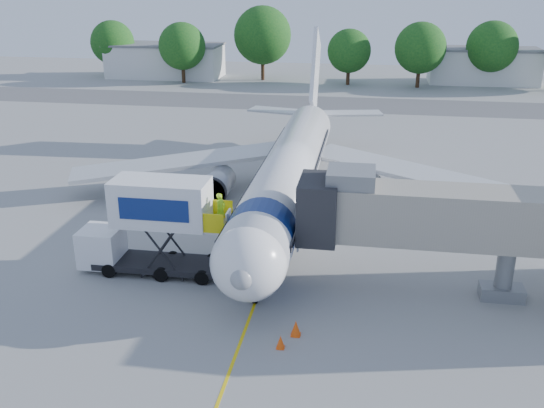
% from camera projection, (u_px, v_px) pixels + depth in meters
% --- Properties ---
extents(ground, '(160.00, 160.00, 0.00)m').
position_uv_depth(ground, '(282.00, 230.00, 39.75)').
color(ground, '#9B9B98').
rests_on(ground, ground).
extents(guidance_line, '(0.15, 70.00, 0.01)m').
position_uv_depth(guidance_line, '(282.00, 230.00, 39.75)').
color(guidance_line, yellow).
rests_on(guidance_line, ground).
extents(taxiway_strip, '(120.00, 10.00, 0.01)m').
position_uv_depth(taxiway_strip, '(329.00, 104.00, 78.50)').
color(taxiway_strip, '#59595B').
rests_on(taxiway_strip, ground).
extents(aircraft, '(34.17, 37.73, 11.35)m').
position_uv_depth(aircraft, '(291.00, 169.00, 42.51)').
color(aircraft, white).
rests_on(aircraft, ground).
extents(jet_bridge, '(13.90, 3.20, 6.60)m').
position_uv_depth(jet_bridge, '(419.00, 215.00, 30.55)').
color(jet_bridge, gray).
rests_on(jet_bridge, ground).
extents(catering_hiloader, '(8.50, 2.44, 5.50)m').
position_uv_depth(catering_hiloader, '(151.00, 227.00, 33.25)').
color(catering_hiloader, black).
rests_on(catering_hiloader, ground).
extents(ground_tug, '(3.36, 1.86, 1.31)m').
position_uv_depth(ground_tug, '(151.00, 390.00, 23.39)').
color(ground_tug, white).
rests_on(ground_tug, ground).
extents(safety_cone_a, '(0.49, 0.49, 0.77)m').
position_uv_depth(safety_cone_a, '(296.00, 328.00, 28.07)').
color(safety_cone_a, '#FA500D').
rests_on(safety_cone_a, ground).
extents(safety_cone_b, '(0.40, 0.40, 0.64)m').
position_uv_depth(safety_cone_b, '(281.00, 342.00, 27.13)').
color(safety_cone_b, '#FA500D').
rests_on(safety_cone_b, ground).
extents(outbuilding_left, '(18.40, 8.40, 5.30)m').
position_uv_depth(outbuilding_left, '(166.00, 60.00, 98.38)').
color(outbuilding_left, silver).
rests_on(outbuilding_left, ground).
extents(outbuilding_right, '(16.40, 7.40, 5.30)m').
position_uv_depth(outbuilding_right, '(483.00, 66.00, 92.71)').
color(outbuilding_right, silver).
rests_on(outbuilding_right, ground).
extents(tree_a, '(6.99, 6.99, 8.92)m').
position_uv_depth(tree_a, '(113.00, 43.00, 97.92)').
color(tree_a, '#382314').
rests_on(tree_a, ground).
extents(tree_b, '(7.12, 7.12, 9.08)m').
position_uv_depth(tree_b, '(182.00, 46.00, 92.10)').
color(tree_b, '#382314').
rests_on(tree_b, ground).
extents(tree_c, '(8.90, 8.90, 11.35)m').
position_uv_depth(tree_c, '(263.00, 35.00, 93.91)').
color(tree_c, '#382314').
rests_on(tree_c, ground).
extents(tree_d, '(6.48, 6.48, 8.26)m').
position_uv_depth(tree_d, '(349.00, 51.00, 90.50)').
color(tree_d, '#382314').
rests_on(tree_d, ground).
extents(tree_e, '(7.41, 7.41, 9.44)m').
position_uv_depth(tree_e, '(420.00, 48.00, 87.94)').
color(tree_e, '#382314').
rests_on(tree_e, ground).
extents(tree_f, '(7.46, 7.46, 9.51)m').
position_uv_depth(tree_f, '(492.00, 47.00, 89.10)').
color(tree_f, '#382314').
rests_on(tree_f, ground).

